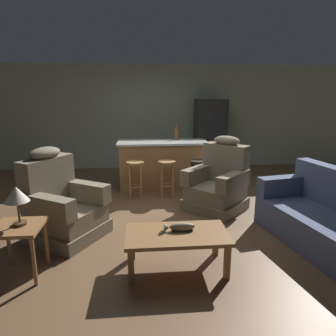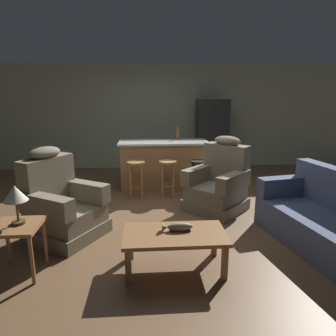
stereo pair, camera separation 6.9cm
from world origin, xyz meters
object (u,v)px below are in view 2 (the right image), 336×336
couch (332,223)px  bottle_tall_green (178,134)px  table_lamp (15,195)px  bar_stool_right (199,171)px  kitchen_island (164,164)px  bar_stool_left (136,173)px  coffee_table (175,238)px  recliner_near_island (219,184)px  fish_figurine (177,227)px  refrigerator (211,136)px  end_table (17,234)px  bar_stool_middle (168,172)px  recliner_near_lamp (62,206)px

couch → bottle_tall_green: bottle_tall_green is taller
table_lamp → bar_stool_right: size_ratio=0.60×
kitchen_island → bar_stool_left: kitchen_island is taller
coffee_table → bar_stool_left: size_ratio=1.62×
recliner_near_island → bar_stool_left: bearing=-70.3°
fish_figurine → bar_stool_left: 2.40m
coffee_table → refrigerator: bearing=72.9°
kitchen_island → fish_figurine: bearing=-90.6°
bar_stool_right → refrigerator: (0.62, 1.83, 0.41)m
recliner_near_island → bar_stool_right: (-0.22, 0.66, 0.05)m
end_table → kitchen_island: kitchen_island is taller
couch → kitchen_island: size_ratio=1.12×
bar_stool_middle → bottle_tall_green: bottle_tall_green is taller
bar_stool_right → fish_figurine: bearing=-105.5°
end_table → refrigerator: 5.15m
bar_stool_middle → recliner_near_island: bearing=-39.4°
couch → table_lamp: size_ratio=4.93×
fish_figurine → bar_stool_left: (-0.51, 2.35, 0.01)m
fish_figurine → couch: bearing=6.8°
end_table → bar_stool_left: bearing=64.0°
recliner_near_lamp → recliner_near_island: (2.33, 0.83, 0.00)m
table_lamp → bar_stool_left: 2.64m
end_table → bottle_tall_green: (2.01, 3.24, 0.60)m
couch → kitchen_island: kitchen_island is taller
end_table → kitchen_island: bearing=60.5°
end_table → bar_stool_left: size_ratio=0.82×
couch → bar_stool_right: (-1.27, 2.12, 0.13)m
bottle_tall_green → recliner_near_island: bearing=-70.7°
fish_figurine → recliner_near_island: (0.87, 1.69, -0.04)m
end_table → refrigerator: (2.94, 4.21, 0.42)m
couch → table_lamp: table_lamp is taller
coffee_table → refrigerator: 4.45m
table_lamp → bottle_tall_green: size_ratio=1.36×
bar_stool_left → fish_figurine: bearing=-77.7°
couch → refrigerator: bearing=-91.0°
coffee_table → bar_stool_right: size_ratio=1.62×
table_lamp → kitchen_island: 3.45m
coffee_table → kitchen_island: (0.06, 3.03, 0.11)m
fish_figurine → refrigerator: (1.27, 4.18, 0.42)m
bar_stool_right → recliner_near_island: bearing=-71.8°
kitchen_island → bar_stool_middle: 0.63m
recliner_near_island → refrigerator: size_ratio=0.68×
bottle_tall_green → bar_stool_left: bearing=-134.7°
bottle_tall_green → bar_stool_right: bearing=-69.8°
table_lamp → bar_stool_right: 3.32m
recliner_near_lamp → refrigerator: (2.73, 3.32, 0.46)m
couch → recliner_near_island: size_ratio=1.68×
refrigerator → couch: bearing=-80.7°
end_table → kitchen_island: size_ratio=0.31×
bar_stool_right → bottle_tall_green: bottle_tall_green is taller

